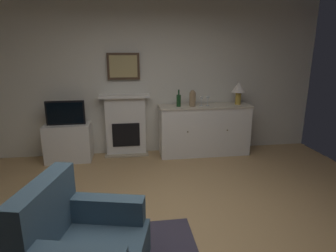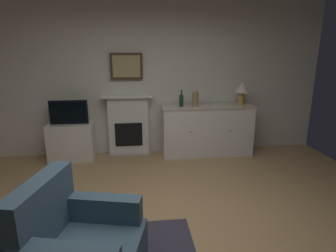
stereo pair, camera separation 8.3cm
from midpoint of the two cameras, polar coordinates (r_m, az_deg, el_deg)
ground_plane at (r=3.07m, az=-0.13°, el=-22.73°), size 6.20×5.31×0.10m
wall_rear at (r=5.05m, az=-4.42°, el=10.80°), size 6.20×0.06×2.92m
fireplace_unit at (r=5.07m, az=-9.07°, el=0.19°), size 0.87×0.30×1.10m
framed_picture at (r=4.95m, az=-9.56°, el=11.89°), size 0.55×0.04×0.45m
sideboard_cabinet at (r=5.09m, az=6.90°, el=-0.77°), size 1.63×0.49×0.90m
table_lamp at (r=5.13m, az=13.76°, el=7.37°), size 0.26×0.26×0.40m
wine_bottle at (r=4.83m, az=1.69°, el=5.27°), size 0.08×0.08×0.29m
wine_glass_left at (r=4.90m, az=6.34°, el=5.50°), size 0.07×0.07×0.16m
wine_glass_center at (r=4.92m, az=7.61°, el=5.49°), size 0.07×0.07×0.16m
vase_decorative at (r=4.86m, az=4.53°, el=5.67°), size 0.11×0.11×0.28m
tv_cabinet at (r=5.09m, az=-20.03°, el=-3.16°), size 0.75×0.42×0.64m
tv_set at (r=4.93m, az=-20.63°, el=2.52°), size 0.62×0.07×0.40m
armchair at (r=2.42m, az=-18.18°, el=-22.66°), size 0.97×0.93×0.92m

